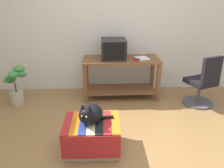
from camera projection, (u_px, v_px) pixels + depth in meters
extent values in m
plane|color=olive|center=(116.00, 151.00, 2.80)|extent=(14.00, 14.00, 0.00)
cube|color=silver|center=(110.00, 23.00, 4.21)|extent=(8.00, 0.10, 2.60)
cube|color=brown|center=(85.00, 85.00, 3.90)|extent=(0.06, 0.06, 0.70)
cube|color=brown|center=(158.00, 83.00, 3.96)|extent=(0.06, 0.06, 0.70)
cube|color=brown|center=(152.00, 74.00, 4.42)|extent=(0.06, 0.06, 0.70)
cube|color=brown|center=(87.00, 75.00, 4.36)|extent=(0.06, 0.06, 0.70)
cube|color=brown|center=(121.00, 89.00, 4.23)|extent=(1.25, 0.50, 0.02)
cube|color=brown|center=(121.00, 60.00, 4.02)|extent=(1.36, 0.59, 0.04)
cube|color=black|center=(114.00, 57.00, 4.03)|extent=(0.30, 0.32, 0.02)
cube|color=black|center=(114.00, 49.00, 3.97)|extent=(0.43, 0.46, 0.34)
cube|color=black|center=(114.00, 51.00, 3.75)|extent=(0.35, 0.02, 0.26)
cube|color=black|center=(113.00, 60.00, 3.88)|extent=(0.41, 0.16, 0.02)
cube|color=white|center=(142.00, 58.00, 3.99)|extent=(0.27, 0.29, 0.02)
cube|color=tan|center=(92.00, 136.00, 2.78)|extent=(0.63, 0.50, 0.36)
cube|color=#AD2323|center=(91.00, 148.00, 2.51)|extent=(0.67, 0.01, 0.29)
cube|color=#AD2323|center=(67.00, 123.00, 2.70)|extent=(0.10, 0.54, 0.02)
cube|color=orange|center=(75.00, 123.00, 2.70)|extent=(0.10, 0.54, 0.02)
cube|color=navy|center=(83.00, 123.00, 2.70)|extent=(0.10, 0.54, 0.02)
cube|color=beige|center=(91.00, 123.00, 2.71)|extent=(0.10, 0.54, 0.02)
cube|color=black|center=(99.00, 122.00, 2.71)|extent=(0.10, 0.54, 0.02)
cube|color=#AD2323|center=(107.00, 122.00, 2.71)|extent=(0.10, 0.54, 0.02)
cube|color=orange|center=(115.00, 122.00, 2.72)|extent=(0.10, 0.54, 0.02)
ellipsoid|color=black|center=(91.00, 114.00, 2.67)|extent=(0.36, 0.40, 0.21)
sphere|color=black|center=(86.00, 114.00, 2.54)|extent=(0.15, 0.15, 0.15)
cylinder|color=black|center=(102.00, 117.00, 2.76)|extent=(0.27, 0.07, 0.04)
cone|color=black|center=(83.00, 107.00, 2.51)|extent=(0.06, 0.06, 0.07)
cone|color=black|center=(90.00, 108.00, 2.49)|extent=(0.06, 0.06, 0.07)
sphere|color=#C6D151|center=(82.00, 116.00, 2.48)|extent=(0.02, 0.02, 0.02)
sphere|color=#C6D151|center=(86.00, 117.00, 2.47)|extent=(0.02, 0.02, 0.02)
cylinder|color=#B7A893|center=(17.00, 98.00, 3.95)|extent=(0.22, 0.22, 0.23)
cylinder|color=brown|center=(16.00, 88.00, 3.87)|extent=(0.03, 0.03, 0.17)
ellipsoid|color=#38843D|center=(21.00, 74.00, 3.80)|extent=(0.20, 0.09, 0.09)
ellipsoid|color=#4C8E42|center=(19.00, 69.00, 3.85)|extent=(0.20, 0.16, 0.12)
ellipsoid|color=#38843D|center=(10.00, 79.00, 3.89)|extent=(0.19, 0.14, 0.14)
ellipsoid|color=#2D7033|center=(8.00, 80.00, 3.76)|extent=(0.15, 0.11, 0.10)
ellipsoid|color=#38843D|center=(13.00, 75.00, 3.68)|extent=(0.17, 0.15, 0.12)
cylinder|color=#4C4C51|center=(197.00, 102.00, 4.01)|extent=(0.52, 0.52, 0.03)
cylinder|color=#4C4C51|center=(199.00, 93.00, 3.94)|extent=(0.05, 0.05, 0.34)
cube|color=black|center=(201.00, 82.00, 3.86)|extent=(0.55, 0.55, 0.08)
cube|color=black|center=(212.00, 70.00, 3.60)|extent=(0.37, 0.20, 0.44)
cube|color=#A31E1E|center=(137.00, 60.00, 3.87)|extent=(0.12, 0.08, 0.04)
cylinder|color=#B7B7BC|center=(140.00, 57.00, 4.09)|extent=(0.03, 0.14, 0.01)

